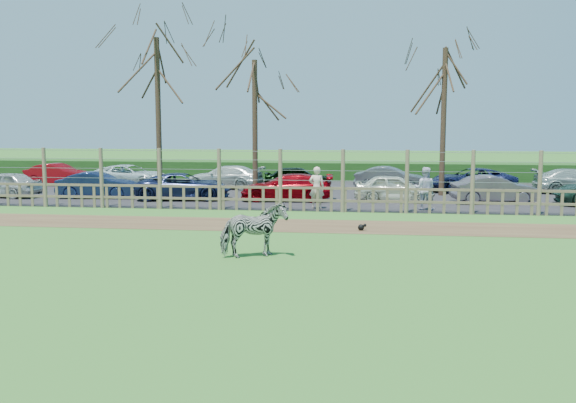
# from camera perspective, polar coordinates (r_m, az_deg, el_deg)

# --- Properties ---
(ground) EXTENTS (120.00, 120.00, 0.00)m
(ground) POSITION_cam_1_polar(r_m,az_deg,el_deg) (18.06, -4.15, -4.41)
(ground) COLOR #588F47
(ground) RESTS_ON ground
(dirt_strip) EXTENTS (34.00, 2.80, 0.01)m
(dirt_strip) POSITION_cam_1_polar(r_m,az_deg,el_deg) (22.41, -1.90, -2.09)
(dirt_strip) COLOR brown
(dirt_strip) RESTS_ON ground
(asphalt) EXTENTS (44.00, 13.00, 0.04)m
(asphalt) POSITION_cam_1_polar(r_m,az_deg,el_deg) (32.23, 0.90, 0.81)
(asphalt) COLOR #232326
(asphalt) RESTS_ON ground
(hedge) EXTENTS (46.00, 2.00, 1.10)m
(hedge) POSITION_cam_1_polar(r_m,az_deg,el_deg) (39.12, 2.02, 2.73)
(hedge) COLOR #1E4716
(hedge) RESTS_ON ground
(fence) EXTENTS (30.16, 0.16, 2.50)m
(fence) POSITION_cam_1_polar(r_m,az_deg,el_deg) (25.73, -0.68, 0.92)
(fence) COLOR brown
(fence) RESTS_ON ground
(tree_left) EXTENTS (4.80, 4.80, 7.88)m
(tree_left) POSITION_cam_1_polar(r_m,az_deg,el_deg) (31.53, -11.54, 10.71)
(tree_left) COLOR #3D2B1E
(tree_left) RESTS_ON ground
(tree_mid) EXTENTS (4.80, 4.80, 6.83)m
(tree_mid) POSITION_cam_1_polar(r_m,az_deg,el_deg) (31.34, -2.98, 9.49)
(tree_mid) COLOR #3D2B1E
(tree_mid) RESTS_ON ground
(tree_right) EXTENTS (4.80, 4.80, 7.35)m
(tree_right) POSITION_cam_1_polar(r_m,az_deg,el_deg) (31.57, 13.74, 9.96)
(tree_right) COLOR #3D2B1E
(tree_right) RESTS_ON ground
(zebra) EXTENTS (1.91, 1.47, 1.47)m
(zebra) POSITION_cam_1_polar(r_m,az_deg,el_deg) (17.09, -3.09, -2.57)
(zebra) COLOR gray
(zebra) RESTS_ON ground
(visitor_a) EXTENTS (0.65, 0.44, 1.72)m
(visitor_a) POSITION_cam_1_polar(r_m,az_deg,el_deg) (26.17, 2.57, 1.24)
(visitor_a) COLOR beige
(visitor_a) RESTS_ON asphalt
(visitor_b) EXTENTS (0.97, 0.84, 1.72)m
(visitor_b) POSITION_cam_1_polar(r_m,az_deg,el_deg) (26.39, 12.06, 1.14)
(visitor_b) COLOR silver
(visitor_b) RESTS_ON asphalt
(crow) EXTENTS (0.29, 0.21, 0.23)m
(crow) POSITION_cam_1_polar(r_m,az_deg,el_deg) (21.42, 6.55, -2.28)
(crow) COLOR black
(crow) RESTS_ON ground
(car_0) EXTENTS (3.66, 1.80, 1.20)m
(car_0) POSITION_cam_1_polar(r_m,az_deg,el_deg) (32.95, -23.95, 1.41)
(car_0) COLOR #B9BAB5
(car_0) RESTS_ON asphalt
(car_1) EXTENTS (3.76, 1.65, 1.20)m
(car_1) POSITION_cam_1_polar(r_m,az_deg,el_deg) (31.10, -16.55, 1.42)
(car_1) COLOR #152044
(car_1) RESTS_ON asphalt
(car_2) EXTENTS (4.55, 2.56, 1.20)m
(car_2) POSITION_cam_1_polar(r_m,az_deg,el_deg) (29.62, -9.27, 1.35)
(car_2) COLOR #182145
(car_2) RESTS_ON asphalt
(car_3) EXTENTS (4.25, 1.97, 1.20)m
(car_3) POSITION_cam_1_polar(r_m,az_deg,el_deg) (28.78, -0.12, 1.27)
(car_3) COLOR #91040C
(car_3) RESTS_ON asphalt
(car_4) EXTENTS (3.56, 1.51, 1.20)m
(car_4) POSITION_cam_1_polar(r_m,az_deg,el_deg) (28.86, 9.44, 1.19)
(car_4) COLOR silver
(car_4) RESTS_ON asphalt
(car_5) EXTENTS (3.78, 1.75, 1.20)m
(car_5) POSITION_cam_1_polar(r_m,az_deg,el_deg) (29.33, 17.86, 1.03)
(car_5) COLOR #5F575F
(car_5) RESTS_ON asphalt
(car_7) EXTENTS (3.76, 1.66, 1.20)m
(car_7) POSITION_cam_1_polar(r_m,az_deg,el_deg) (37.75, -19.77, 2.28)
(car_7) COLOR maroon
(car_7) RESTS_ON asphalt
(car_8) EXTENTS (4.48, 2.38, 1.20)m
(car_8) POSITION_cam_1_polar(r_m,az_deg,el_deg) (35.70, -13.92, 2.23)
(car_8) COLOR white
(car_8) RESTS_ON asphalt
(car_9) EXTENTS (4.31, 2.16, 1.20)m
(car_9) POSITION_cam_1_polar(r_m,az_deg,el_deg) (34.11, -5.65, 2.18)
(car_9) COLOR silver
(car_9) RESTS_ON asphalt
(car_10) EXTENTS (3.61, 1.65, 1.20)m
(car_10) POSITION_cam_1_polar(r_m,az_deg,el_deg) (33.58, 0.88, 2.13)
(car_10) COLOR black
(car_10) RESTS_ON asphalt
(car_11) EXTENTS (3.77, 1.72, 1.20)m
(car_11) POSITION_cam_1_polar(r_m,az_deg,el_deg) (33.47, 9.07, 2.03)
(car_11) COLOR #505459
(car_11) RESTS_ON asphalt
(car_12) EXTENTS (4.47, 2.36, 1.20)m
(car_12) POSITION_cam_1_polar(r_m,az_deg,el_deg) (33.57, 15.99, 1.85)
(car_12) COLOR #191F48
(car_12) RESTS_ON asphalt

